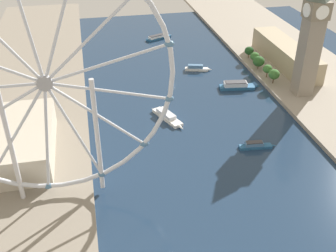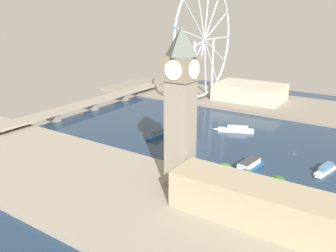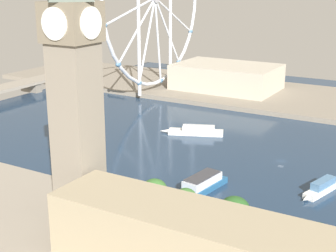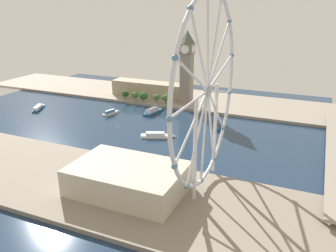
{
  "view_description": "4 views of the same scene",
  "coord_description": "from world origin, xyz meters",
  "views": [
    {
      "loc": [
        66.55,
        294.57,
        146.01
      ],
      "look_at": [
        21.11,
        77.76,
        9.92
      ],
      "focal_mm": 43.58,
      "sensor_mm": 36.0,
      "label": 1
    },
    {
      "loc": [
        -241.53,
        -51.48,
        94.53
      ],
      "look_at": [
        -20.09,
        95.51,
        6.95
      ],
      "focal_mm": 37.16,
      "sensor_mm": 36.0,
      "label": 2
    },
    {
      "loc": [
        -210.94,
        -64.17,
        80.78
      ],
      "look_at": [
        -9.19,
        54.38,
        10.84
      ],
      "focal_mm": 53.7,
      "sensor_mm": 36.0,
      "label": 3
    },
    {
      "loc": [
        287.3,
        182.5,
        118.5
      ],
      "look_at": [
        23.38,
        66.68,
        15.43
      ],
      "focal_mm": 37.43,
      "sensor_mm": 36.0,
      "label": 4
    }
  ],
  "objects": [
    {
      "name": "tree_row_embankment",
      "position": [
        -77.77,
        -7.57,
        10.25
      ],
      "size": [
        10.94,
        64.01,
        11.95
      ],
      "color": "#513823",
      "rests_on": "riverbank_left"
    },
    {
      "name": "ground_plane",
      "position": [
        0.0,
        0.0,
        0.0
      ],
      "size": [
        402.52,
        402.52,
        0.0
      ],
      "primitive_type": "plane",
      "color": "#1E334C"
    },
    {
      "name": "tour_boat_4",
      "position": [
        16.23,
        52.31,
        1.93
      ],
      "size": [
        17.6,
        33.14,
        4.75
      ],
      "rotation": [
        0.0,
        0.0,
        1.97
      ],
      "color": "white",
      "rests_on": "ground_plane"
    },
    {
      "name": "ferris_wheel",
      "position": [
        86.74,
        120.98,
        66.2
      ],
      "size": [
        121.31,
        3.2,
        123.88
      ],
      "color": "silver",
      "rests_on": "riverbank_right"
    },
    {
      "name": "clock_tower",
      "position": [
        -91.9,
        39.89,
        47.44
      ],
      "size": [
        15.76,
        15.76,
        85.17
      ],
      "color": "gray",
      "rests_on": "riverbank_left"
    },
    {
      "name": "tour_boat_3",
      "position": [
        -30.74,
        99.11,
        1.85
      ],
      "size": [
        24.19,
        6.62,
        4.74
      ],
      "rotation": [
        0.0,
        0.0,
        3.04
      ],
      "color": "#235684",
      "rests_on": "ground_plane"
    },
    {
      "name": "tour_boat_1",
      "position": [
        -8.26,
        -111.3,
        2.0
      ],
      "size": [
        31.05,
        17.27,
        4.71
      ],
      "rotation": [
        0.0,
        0.0,
        3.57
      ],
      "color": "#235684",
      "rests_on": "ground_plane"
    },
    {
      "name": "parliament_block",
      "position": [
        -104.42,
        -16.38,
        12.2
      ],
      "size": [
        22.0,
        96.55,
        18.39
      ],
      "primitive_type": "cube",
      "color": "tan",
      "rests_on": "riverbank_left"
    },
    {
      "name": "riverbank_left",
      "position": [
        -116.26,
        0.0,
        1.5
      ],
      "size": [
        90.0,
        520.0,
        3.0
      ],
      "primitive_type": "cube",
      "color": "gray",
      "rests_on": "ground_plane"
    },
    {
      "name": "tour_boat_2",
      "position": [
        -26.2,
        -24.55,
        2.15
      ],
      "size": [
        23.69,
        9.57,
        5.2
      ],
      "rotation": [
        0.0,
        0.0,
        2.88
      ],
      "color": "white",
      "rests_on": "ground_plane"
    },
    {
      "name": "riverside_hall",
      "position": [
        115.65,
        79.07,
        11.79
      ],
      "size": [
        47.13,
        70.95,
        17.57
      ],
      "primitive_type": "cube",
      "color": "#BCB29E",
      "rests_on": "riverbank_right"
    },
    {
      "name": "tour_boat_0",
      "position": [
        -48.16,
        16.72,
        2.57
      ],
      "size": [
        32.95,
        11.71,
        6.18
      ],
      "rotation": [
        0.0,
        0.0,
        3.01
      ],
      "color": "#235684",
      "rests_on": "ground_plane"
    },
    {
      "name": "riverbank_right",
      "position": [
        116.26,
        0.0,
        1.5
      ],
      "size": [
        90.0,
        520.0,
        3.0
      ],
      "primitive_type": "cube",
      "color": "gray",
      "rests_on": "ground_plane"
    }
  ]
}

